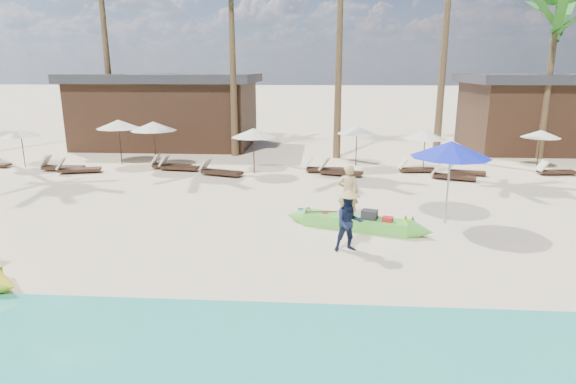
{
  "coord_description": "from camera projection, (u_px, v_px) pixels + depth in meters",
  "views": [
    {
      "loc": [
        1.28,
        -11.42,
        4.68
      ],
      "look_at": [
        0.37,
        2.0,
        1.18
      ],
      "focal_mm": 30.0,
      "sensor_mm": 36.0,
      "label": 1
    }
  ],
  "objects": [
    {
      "name": "wet_sand_strip",
      "position": [
        234.0,
        378.0,
        7.46
      ],
      "size": [
        240.0,
        4.5,
        0.01
      ],
      "primitive_type": "cube",
      "color": "tan",
      "rests_on": "ground"
    },
    {
      "name": "pavilion_east",
      "position": [
        542.0,
        112.0,
        27.71
      ],
      "size": [
        8.8,
        6.6,
        4.3
      ],
      "color": "#331E15",
      "rests_on": "ground"
    },
    {
      "name": "lounger_6_right",
      "position": [
        339.0,
        171.0,
        21.36
      ],
      "size": [
        2.02,
        1.12,
        0.65
      ],
      "rotation": [
        0.0,
        0.0,
        -0.29
      ],
      "color": "#331E15",
      "rests_on": "ground"
    },
    {
      "name": "lounger_4_right",
      "position": [
        177.0,
        166.0,
        22.39
      ],
      "size": [
        1.92,
        0.8,
        0.63
      ],
      "rotation": [
        0.0,
        0.0,
        -0.13
      ],
      "color": "#331E15",
      "rests_on": "ground"
    },
    {
      "name": "resort_parasol_6",
      "position": [
        357.0,
        130.0,
        23.07
      ],
      "size": [
        1.9,
        1.9,
        1.96
      ],
      "color": "#331E15",
      "rests_on": "ground"
    },
    {
      "name": "lounger_7_left",
      "position": [
        415.0,
        168.0,
        22.01
      ],
      "size": [
        1.71,
        0.63,
        0.57
      ],
      "rotation": [
        0.0,
        0.0,
        0.07
      ],
      "color": "#331E15",
      "rests_on": "ground"
    },
    {
      "name": "pavilion_west",
      "position": [
        168.0,
        109.0,
        29.16
      ],
      "size": [
        10.8,
        6.6,
        4.3
      ],
      "color": "#331E15",
      "rests_on": "ground"
    },
    {
      "name": "ground",
      "position": [
        268.0,
        256.0,
        12.29
      ],
      "size": [
        240.0,
        240.0,
        0.0
      ],
      "primitive_type": "plane",
      "color": "beige",
      "rests_on": "ground"
    },
    {
      "name": "lounger_3_left",
      "position": [
        60.0,
        166.0,
        22.32
      ],
      "size": [
        1.94,
        0.61,
        0.66
      ],
      "rotation": [
        0.0,
        0.0,
        0.01
      ],
      "color": "#331E15",
      "rests_on": "ground"
    },
    {
      "name": "lounger_6_left",
      "position": [
        322.0,
        168.0,
        21.99
      ],
      "size": [
        1.82,
        0.58,
        0.62
      ],
      "rotation": [
        0.0,
        0.0,
        -0.01
      ],
      "color": "#331E15",
      "rests_on": "ground"
    },
    {
      "name": "resort_parasol_5",
      "position": [
        253.0,
        133.0,
        21.4
      ],
      "size": [
        1.99,
        1.99,
        2.05
      ],
      "color": "#331E15",
      "rests_on": "ground"
    },
    {
      "name": "lounger_7_right",
      "position": [
        451.0,
        175.0,
        20.57
      ],
      "size": [
        1.91,
        1.14,
        0.62
      ],
      "rotation": [
        0.0,
        0.0,
        -0.34
      ],
      "color": "#331E15",
      "rests_on": "ground"
    },
    {
      "name": "resort_parasol_2",
      "position": [
        21.0,
        133.0,
        22.79
      ],
      "size": [
        1.8,
        1.8,
        1.85
      ],
      "color": "#331E15",
      "rests_on": "ground"
    },
    {
      "name": "vendor_green",
      "position": [
        349.0,
        223.0,
        12.46
      ],
      "size": [
        0.84,
        0.71,
        1.54
      ],
      "primitive_type": "imported",
      "rotation": [
        0.0,
        0.0,
        0.18
      ],
      "color": "#16203C",
      "rests_on": "ground"
    },
    {
      "name": "resort_parasol_8",
      "position": [
        541.0,
        134.0,
        22.52
      ],
      "size": [
        1.78,
        1.78,
        1.83
      ],
      "color": "#331E15",
      "rests_on": "ground"
    },
    {
      "name": "green_canoe",
      "position": [
        356.0,
        222.0,
        14.27
      ],
      "size": [
        4.82,
        1.87,
        0.63
      ],
      "rotation": [
        0.0,
        0.0,
        -0.32
      ],
      "color": "#56C43B",
      "rests_on": "ground"
    },
    {
      "name": "lounger_4_left",
      "position": [
        169.0,
        165.0,
        22.77
      ],
      "size": [
        1.86,
        0.58,
        0.63
      ],
      "rotation": [
        0.0,
        0.0,
        -0.0
      ],
      "color": "#331E15",
      "rests_on": "ground"
    },
    {
      "name": "tourist",
      "position": [
        348.0,
        193.0,
        14.97
      ],
      "size": [
        0.69,
        0.48,
        1.79
      ],
      "primitive_type": "imported",
      "rotation": [
        0.0,
        0.0,
        3.05
      ],
      "color": "tan",
      "rests_on": "ground"
    },
    {
      "name": "resort_parasol_3",
      "position": [
        118.0,
        124.0,
        23.53
      ],
      "size": [
        2.13,
        2.13,
        2.19
      ],
      "color": "#331E15",
      "rests_on": "ground"
    },
    {
      "name": "resort_parasol_7",
      "position": [
        425.0,
        135.0,
        21.52
      ],
      "size": [
        1.88,
        1.88,
        1.94
      ],
      "color": "#331E15",
      "rests_on": "ground"
    },
    {
      "name": "palm_6",
      "position": [
        557.0,
        17.0,
        23.69
      ],
      "size": [
        2.08,
        2.08,
        8.51
      ],
      "color": "brown",
      "rests_on": "ground"
    },
    {
      "name": "resort_parasol_4",
      "position": [
        153.0,
        126.0,
        22.54
      ],
      "size": [
        2.15,
        2.15,
        2.22
      ],
      "color": "#331E15",
      "rests_on": "ground"
    },
    {
      "name": "lounger_3_right",
      "position": [
        77.0,
        169.0,
        21.84
      ],
      "size": [
        1.97,
        1.06,
        0.64
      ],
      "rotation": [
        0.0,
        0.0,
        0.27
      ],
      "color": "#331E15",
      "rests_on": "ground"
    },
    {
      "name": "blue_umbrella",
      "position": [
        451.0,
        149.0,
        14.28
      ],
      "size": [
        2.38,
        2.38,
        2.56
      ],
      "color": "#99999E",
      "rests_on": "ground"
    },
    {
      "name": "lounger_5_left",
      "position": [
        219.0,
        171.0,
        21.34
      ],
      "size": [
        2.04,
        1.15,
        0.66
      ],
      "rotation": [
        0.0,
        0.0,
        -0.3
      ],
      "color": "#331E15",
      "rests_on": "ground"
    },
    {
      "name": "lounger_8_left",
      "position": [
        464.0,
        171.0,
        21.48
      ],
      "size": [
        1.7,
        0.88,
        0.55
      ],
      "rotation": [
        0.0,
        0.0,
        -0.25
      ],
      "color": "#331E15",
      "rests_on": "ground"
    },
    {
      "name": "lounger_9_left",
      "position": [
        554.0,
        171.0,
        21.49
      ],
      "size": [
        1.73,
        0.66,
        0.57
      ],
      "rotation": [
        0.0,
        0.0,
        0.08
      ],
      "color": "#331E15",
      "rests_on": "ground"
    }
  ]
}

